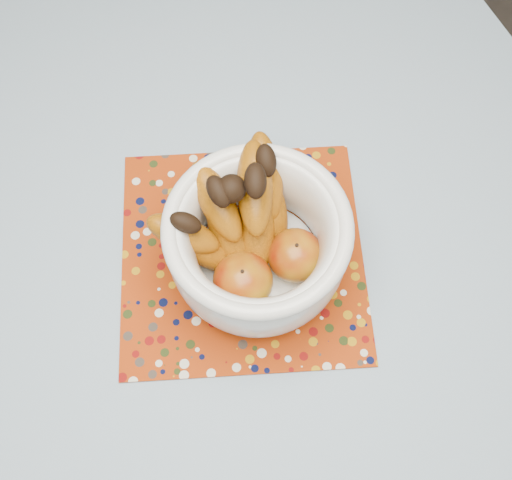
% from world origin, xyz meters
% --- Properties ---
extents(table, '(1.20, 1.20, 0.75)m').
position_xyz_m(table, '(0.00, 0.00, 0.67)').
color(table, brown).
rests_on(table, ground).
extents(tablecloth, '(1.32, 1.32, 0.01)m').
position_xyz_m(tablecloth, '(0.00, 0.00, 0.76)').
color(tablecloth, '#668BAB').
rests_on(tablecloth, table).
extents(placemat, '(0.46, 0.46, 0.00)m').
position_xyz_m(placemat, '(0.05, 0.01, 0.76)').
color(placemat, '#942C08').
rests_on(placemat, tablecloth).
extents(fruit_bowl, '(0.29, 0.27, 0.21)m').
position_xyz_m(fruit_bowl, '(0.06, -0.00, 0.85)').
color(fruit_bowl, white).
rests_on(fruit_bowl, placemat).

